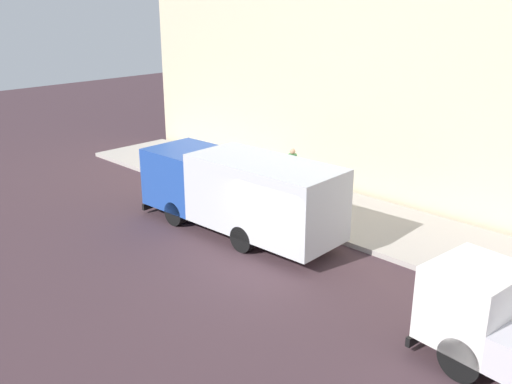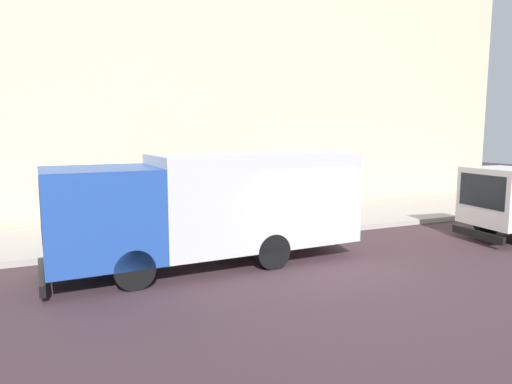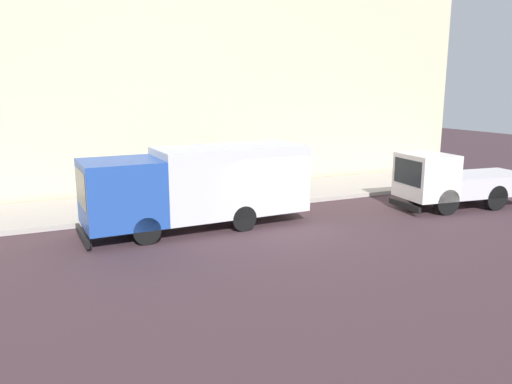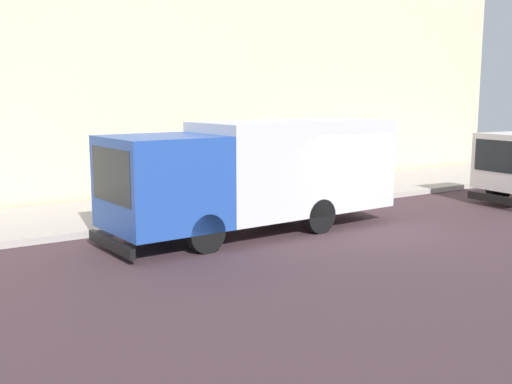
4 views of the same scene
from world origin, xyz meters
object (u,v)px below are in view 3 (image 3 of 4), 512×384
Objects in this scene: small_flatbed_truck at (454,181)px; pedestrian_walking at (135,179)px; large_utility_truck at (200,184)px; traffic_cone_orange at (107,207)px; street_sign_post at (188,176)px.

pedestrian_walking is (5.92, 11.88, 0.01)m from small_flatbed_truck.
small_flatbed_truck is (-1.48, -10.46, -0.46)m from large_utility_truck.
pedestrian_walking is 2.56× the size of traffic_cone_orange.
pedestrian_walking is at bearing 69.02° from small_flatbed_truck.
traffic_cone_orange is at bearing 79.55° from small_flatbed_truck.
street_sign_post is (-2.34, -1.64, 0.41)m from pedestrian_walking.
pedestrian_walking is (4.43, 1.42, -0.46)m from large_utility_truck.
traffic_cone_orange is 3.28m from street_sign_post.
pedestrian_walking is 2.63m from traffic_cone_orange.
small_flatbed_truck reaches higher than pedestrian_walking.
large_utility_truck is 4.46× the size of pedestrian_walking.
small_flatbed_truck is 8.31× the size of traffic_cone_orange.
large_utility_truck is 11.41× the size of traffic_cone_orange.
street_sign_post reaches higher than small_flatbed_truck.
pedestrian_walking is at bearing 15.43° from large_utility_truck.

